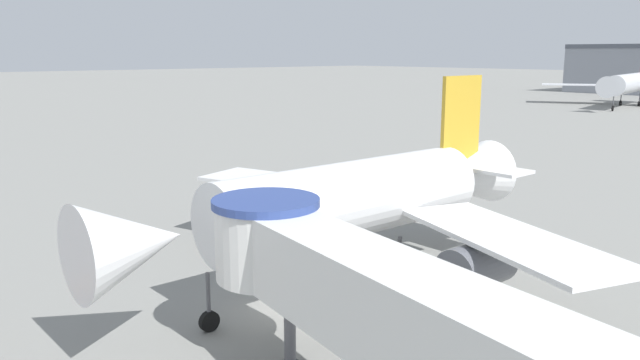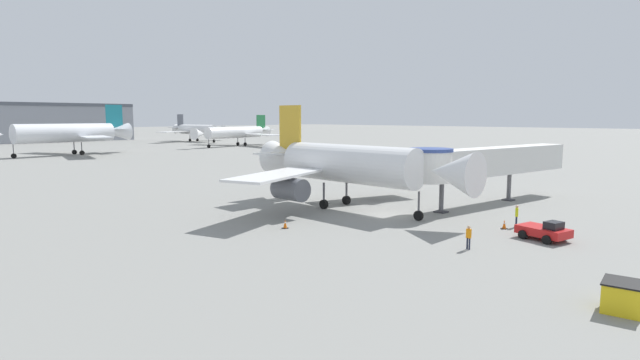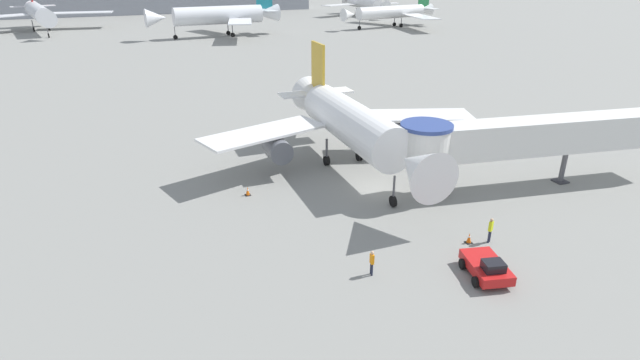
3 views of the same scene
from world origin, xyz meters
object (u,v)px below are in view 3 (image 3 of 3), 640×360
Objects in this scene: ground_crew_wing_walker at (372,261)px; background_jet_green_tail at (393,12)px; pushback_tug_red at (487,267)px; background_jet_red_tail at (39,13)px; traffic_cone_apron_front at (500,278)px; main_airplane at (350,123)px; jet_bridge at (520,137)px; background_jet_gray_tail at (363,3)px; traffic_cone_port_wing at (248,191)px; background_jet_teal_tail at (221,15)px; traffic_cone_near_nose at (469,238)px; ground_crew_marshaller at (491,229)px.

background_jet_green_tail reaches higher than ground_crew_wing_walker.
pushback_tug_red is 143.97m from background_jet_red_tail.
traffic_cone_apron_front is (0.41, -0.80, -0.35)m from pushback_tug_red.
jet_bridge is at bearing -37.90° from main_airplane.
background_jet_gray_tail is at bearing -7.12° from background_jet_red_tail.
main_airplane is 0.79× the size of background_jet_green_tail.
ground_crew_wing_walker is at bearing -73.00° from traffic_cone_port_wing.
pushback_tug_red is 112.01m from background_jet_teal_tail.
pushback_tug_red is at bearing -115.77° from background_jet_gray_tail.
pushback_tug_red is 126.67m from background_jet_green_tail.
background_jet_green_tail is at bearing 63.18° from traffic_cone_near_nose.
background_jet_teal_tail reaches higher than traffic_cone_apron_front.
ground_crew_wing_walker is at bearing -118.28° from background_jet_gray_tail.
traffic_cone_near_nose is at bearing 134.33° from ground_crew_marshaller.
jet_bridge is at bearing -80.85° from background_jet_red_tail.
ground_crew_marshaller is 1.10× the size of ground_crew_wing_walker.
ground_crew_marshaller is at bearing -82.40° from ground_crew_wing_walker.
background_jet_red_tail is (-26.54, 122.25, 4.69)m from traffic_cone_port_wing.
main_airplane is 36.12× the size of traffic_cone_port_wing.
ground_crew_marshaller is at bearing -35.68° from background_jet_green_tail.
traffic_cone_port_wing is at bearing 21.52° from ground_crew_wing_walker.
background_jet_red_tail is (-30.81, 136.23, 4.08)m from ground_crew_wing_walker.
pushback_tug_red is at bearing -36.19° from background_jet_green_tail.
pushback_tug_red is at bearing -108.81° from ground_crew_wing_walker.
background_jet_red_tail is at bearing 105.08° from traffic_cone_apron_front.
traffic_cone_port_wing is at bearing -44.54° from background_jet_green_tail.
ground_crew_wing_walker is 0.06× the size of background_jet_gray_tail.
background_jet_teal_tail reaches higher than background_jet_green_tail.
background_jet_gray_tail reaches higher than ground_crew_wing_walker.
background_jet_gray_tail reaches higher than ground_crew_marshaller.
jet_bridge is 137.63m from background_jet_red_tail.
main_airplane is 0.70× the size of background_jet_red_tail.
jet_bridge reaches higher than traffic_cone_port_wing.
traffic_cone_port_wing is 96.65m from background_jet_teal_tail.
traffic_cone_near_nose is (1.53, 3.70, -0.31)m from pushback_tug_red.
background_jet_red_tail is (-38.77, 135.30, 4.69)m from traffic_cone_near_nose.
ground_crew_marshaller is 0.05× the size of background_jet_green_tail.
jet_bridge is 0.61× the size of background_jet_red_tail.
pushback_tug_red is at bearing 117.34° from traffic_cone_apron_front.
traffic_cone_port_wing is at bearing 171.56° from jet_bridge.
background_jet_gray_tail is (63.51, 146.31, 3.73)m from pushback_tug_red.
background_jet_teal_tail is at bearing -43.19° from background_jet_red_tail.
background_jet_gray_tail is at bearing 159.15° from background_jet_green_tail.
traffic_cone_apron_front is at bearing -86.65° from main_airplane.
background_jet_green_tail reaches higher than pushback_tug_red.
background_jet_green_tail is (94.10, -25.86, -0.79)m from background_jet_red_tail.
traffic_cone_apron_front is 0.02× the size of background_jet_green_tail.
background_jet_teal_tail reaches higher than background_jet_gray_tail.
ground_crew_marshaller is at bearing 61.91° from pushback_tug_red.
background_jet_teal_tail reaches higher than ground_crew_marshaller.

